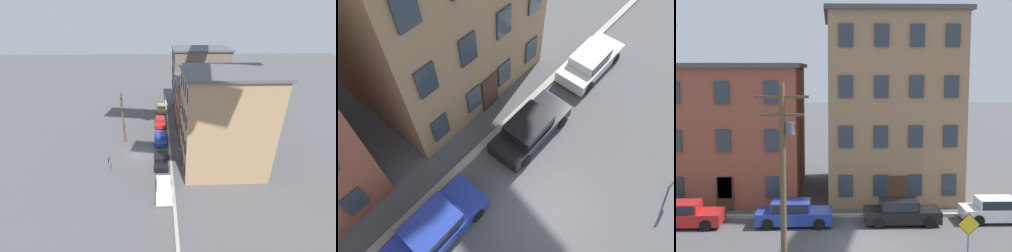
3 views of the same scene
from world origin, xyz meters
TOP-DOWN VIEW (x-y plane):
  - ground_plane at (0.00, 0.00)m, footprint 200.00×200.00m
  - kerb_strip at (0.00, 4.50)m, footprint 56.00×0.36m
  - apartment_midblock at (-8.65, 10.78)m, footprint 9.65×10.08m
  - apartment_far at (2.39, 11.13)m, footprint 9.39×10.78m
  - car_red at (-10.44, 3.03)m, footprint 4.40×1.92m
  - car_blue at (-4.09, 3.08)m, footprint 4.40×1.92m
  - car_black at (2.18, 3.14)m, footprint 4.40×1.92m
  - car_white at (7.99, 3.40)m, footprint 4.40×1.92m
  - caution_sign at (4.19, -3.48)m, footprint 1.03×0.08m
  - utility_pole at (-4.01, -2.68)m, footprint 2.40×0.44m

SIDE VIEW (x-z plane):
  - ground_plane at x=0.00m, z-range 0.00..0.00m
  - kerb_strip at x=0.00m, z-range 0.00..0.16m
  - car_red at x=-10.44m, z-range 0.03..1.46m
  - car_blue at x=-4.09m, z-range 0.03..1.46m
  - car_black at x=2.18m, z-range 0.03..1.46m
  - car_white at x=7.99m, z-range 0.03..1.46m
  - caution_sign at x=4.19m, z-range 0.47..3.18m
  - apartment_midblock at x=-8.65m, z-range 0.01..9.40m
  - utility_pole at x=-4.01m, z-range 0.53..8.94m
  - apartment_far at x=2.39m, z-range 0.01..12.97m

